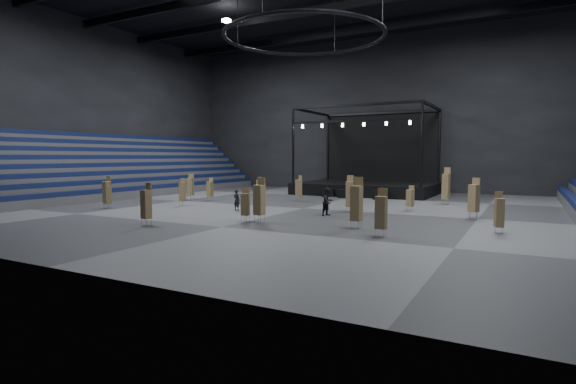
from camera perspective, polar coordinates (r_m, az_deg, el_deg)
The scene contains 29 objects.
floor at distance 34.77m, azimuth 1.98°, elevation -2.09°, with size 50.00×50.00×0.00m, color #545457.
wall_back at distance 54.41m, azimuth 11.97°, elevation 9.70°, with size 50.00×0.20×18.00m, color black.
wall_front at distance 18.90m, azimuth -29.26°, elevation 19.28°, with size 50.00×0.20×18.00m, color black.
wall_left at distance 51.04m, azimuth -24.47°, elevation 9.75°, with size 0.20×42.00×18.00m, color black.
bleachers_left at distance 49.23m, azimuth -22.73°, elevation 1.53°, with size 7.20×40.00×6.40m.
stage at distance 49.69m, azimuth 10.29°, elevation 1.51°, with size 14.00×10.00×9.20m.
truss_ring at distance 35.69m, azimuth 2.04°, elevation 19.13°, with size 12.30×12.30×5.15m.
flight_case_left at distance 45.01m, azimuth 5.02°, elevation -0.09°, with size 1.17×0.58×0.78m, color black.
flight_case_mid at distance 43.70m, azimuth 7.20°, elevation -0.22°, with size 1.24×0.62×0.83m, color black.
flight_case_right at distance 42.73m, azimuth 11.61°, elevation -0.35°, with size 1.31×0.65×0.87m, color black.
chair_stack_0 at distance 42.45m, azimuth -12.29°, elevation 0.74°, with size 0.65×0.65×2.43m.
chair_stack_1 at distance 22.77m, azimuth 11.75°, elevation -2.45°, with size 0.51×0.51×2.44m.
chair_stack_2 at distance 27.33m, azimuth -3.65°, elevation -0.91°, with size 0.57×0.57×2.74m.
chair_stack_3 at distance 37.42m, azimuth -13.25°, elevation 0.06°, with size 0.57×0.57×2.24m.
chair_stack_4 at distance 37.31m, azimuth -22.01°, elevation 0.01°, with size 0.48×0.48×2.50m.
chair_stack_5 at distance 37.29m, azimuth -21.88°, elevation -0.27°, with size 0.59×0.59×2.06m.
chair_stack_6 at distance 39.54m, azimuth 19.43°, elevation 0.74°, with size 0.64×0.64×3.11m.
chair_stack_7 at distance 25.10m, azimuth 8.71°, elevation -1.31°, with size 0.60×0.60×2.88m.
chair_stack_8 at distance 25.75m, azimuth 25.24°, elevation -2.32°, with size 0.53×0.53×2.20m.
chair_stack_9 at distance 46.02m, azimuth -3.66°, elevation 0.82°, with size 0.54×0.54×1.91m.
chair_stack_10 at distance 27.75m, azimuth -5.44°, elevation -1.50°, with size 0.61×0.61×2.06m.
chair_stack_11 at distance 40.07m, azimuth 1.37°, elevation 0.52°, with size 0.59×0.59×2.33m.
chair_stack_12 at distance 27.41m, azimuth -17.55°, elevation -1.39°, with size 0.53×0.53×2.49m.
chair_stack_13 at distance 31.24m, azimuth 22.54°, elevation -0.65°, with size 0.71×0.71×2.64m.
chair_stack_14 at distance 32.45m, azimuth 7.83°, elevation -0.19°, with size 0.56×0.56×2.67m.
chair_stack_15 at distance 33.93m, azimuth 15.26°, elevation -0.68°, with size 0.55×0.55×1.90m.
chair_stack_16 at distance 41.29m, azimuth -9.87°, elevation 0.44°, with size 0.48×0.48×2.09m.
man_center at distance 33.53m, azimuth -6.52°, elevation -1.03°, with size 0.56×0.37×1.55m, color black.
crew_member at distance 30.48m, azimuth 5.09°, elevation -1.24°, with size 0.92×0.72×1.90m, color black.
Camera 1 is at (15.25, -30.99, 4.01)m, focal length 28.00 mm.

